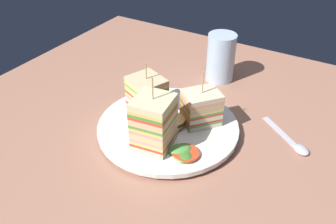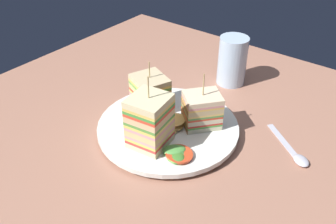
% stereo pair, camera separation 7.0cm
% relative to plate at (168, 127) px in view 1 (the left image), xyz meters
% --- Properties ---
extents(ground_plane, '(0.93, 0.95, 0.02)m').
position_rel_plate_xyz_m(ground_plane, '(0.00, 0.00, -0.02)').
color(ground_plane, '#A47059').
extents(plate, '(0.28, 0.28, 0.02)m').
position_rel_plate_xyz_m(plate, '(0.00, 0.00, 0.00)').
color(plate, white).
rests_on(plate, ground_plane).
extents(sandwich_wedge_0, '(0.08, 0.07, 0.14)m').
position_rel_plate_xyz_m(sandwich_wedge_0, '(0.06, 0.01, 0.06)').
color(sandwich_wedge_0, beige).
rests_on(sandwich_wedge_0, plate).
extents(sandwich_wedge_1, '(0.09, 0.09, 0.11)m').
position_rel_plate_xyz_m(sandwich_wedge_1, '(-0.04, 0.05, 0.04)').
color(sandwich_wedge_1, beige).
rests_on(sandwich_wedge_1, plate).
extents(sandwich_wedge_2, '(0.08, 0.09, 0.11)m').
position_rel_plate_xyz_m(sandwich_wedge_2, '(-0.02, -0.06, 0.04)').
color(sandwich_wedge_2, '#DAC57E').
rests_on(sandwich_wedge_2, plate).
extents(chip_pile, '(0.08, 0.05, 0.02)m').
position_rel_plate_xyz_m(chip_pile, '(0.01, 0.01, 0.01)').
color(chip_pile, '#E3C86B').
rests_on(chip_pile, plate).
extents(salad_garnish, '(0.06, 0.06, 0.02)m').
position_rel_plate_xyz_m(salad_garnish, '(0.06, 0.07, 0.01)').
color(salad_garnish, '#56A248').
rests_on(salad_garnish, plate).
extents(spoon, '(0.10, 0.12, 0.01)m').
position_rel_plate_xyz_m(spoon, '(-0.09, 0.23, -0.01)').
color(spoon, silver).
rests_on(spoon, ground_plane).
extents(drinking_glass, '(0.07, 0.07, 0.12)m').
position_rel_plate_xyz_m(drinking_glass, '(-0.25, 0.00, 0.04)').
color(drinking_glass, silver).
rests_on(drinking_glass, ground_plane).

